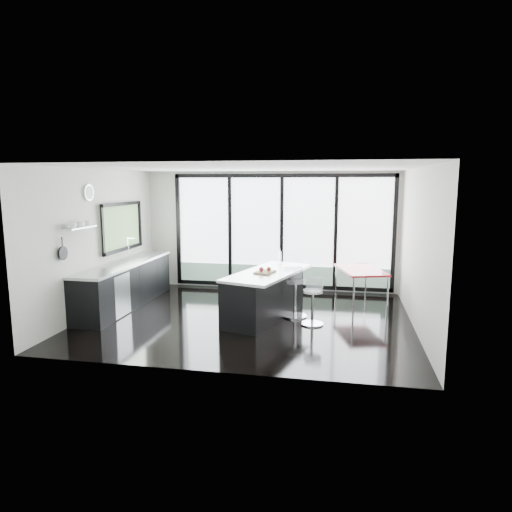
% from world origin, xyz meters
% --- Properties ---
extents(floor, '(6.00, 5.00, 0.00)m').
position_xyz_m(floor, '(0.00, 0.00, 0.00)').
color(floor, black).
rests_on(floor, ground).
extents(ceiling, '(6.00, 5.00, 0.00)m').
position_xyz_m(ceiling, '(0.00, 0.00, 2.80)').
color(ceiling, white).
rests_on(ceiling, wall_back).
extents(wall_back, '(6.00, 0.09, 2.80)m').
position_xyz_m(wall_back, '(0.27, 2.47, 1.27)').
color(wall_back, beige).
rests_on(wall_back, ground).
extents(wall_front, '(6.00, 0.00, 2.80)m').
position_xyz_m(wall_front, '(0.00, -2.50, 1.40)').
color(wall_front, beige).
rests_on(wall_front, ground).
extents(wall_left, '(0.26, 5.00, 2.80)m').
position_xyz_m(wall_left, '(-2.97, 0.27, 1.56)').
color(wall_left, beige).
rests_on(wall_left, ground).
extents(wall_right, '(0.00, 5.00, 2.80)m').
position_xyz_m(wall_right, '(3.00, 0.00, 1.40)').
color(wall_right, beige).
rests_on(wall_right, ground).
extents(counter_cabinets, '(0.69, 3.24, 1.36)m').
position_xyz_m(counter_cabinets, '(-2.67, 0.40, 0.46)').
color(counter_cabinets, black).
rests_on(counter_cabinets, floor).
extents(island, '(1.50, 2.36, 1.16)m').
position_xyz_m(island, '(0.30, 0.13, 0.46)').
color(island, black).
rests_on(island, floor).
extents(bar_stool_near, '(0.47, 0.47, 0.65)m').
position_xyz_m(bar_stool_near, '(1.22, -0.15, 0.32)').
color(bar_stool_near, silver).
rests_on(bar_stool_near, floor).
extents(bar_stool_far, '(0.59, 0.59, 0.73)m').
position_xyz_m(bar_stool_far, '(0.86, 0.27, 0.37)').
color(bar_stool_far, silver).
rests_on(bar_stool_far, floor).
extents(red_table, '(1.15, 1.55, 0.74)m').
position_xyz_m(red_table, '(2.11, 1.51, 0.37)').
color(red_table, '#A30A12').
rests_on(red_table, floor).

